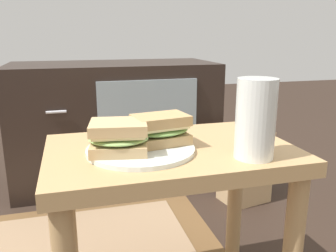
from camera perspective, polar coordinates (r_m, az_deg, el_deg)
side_table at (r=0.84m, az=0.46°, el=-9.32°), size 0.56×0.36×0.46m
tv_cabinet at (r=1.75m, az=-8.55°, el=0.61°), size 0.96×0.46×0.58m
plate at (r=0.77m, az=-4.47°, el=-3.87°), size 0.24×0.24×0.01m
sandwich_front at (r=0.74m, az=-8.05°, el=-1.80°), size 0.14×0.13×0.07m
sandwich_back at (r=0.79m, az=-1.23°, el=-0.55°), size 0.14×0.11×0.07m
beer_glass at (r=0.74m, az=14.08°, el=1.03°), size 0.08×0.08×0.17m
paper_bag at (r=1.55m, az=12.45°, el=-6.15°), size 0.22×0.18×0.34m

